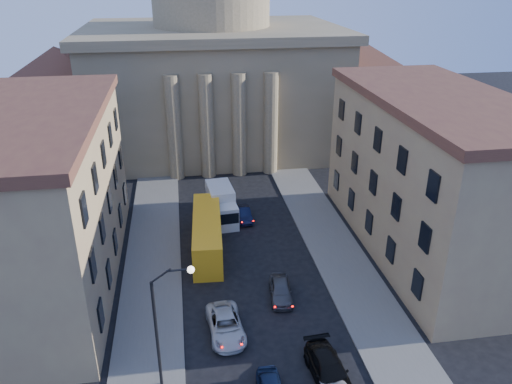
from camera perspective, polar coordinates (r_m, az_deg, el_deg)
sidewalk_left at (r=42.59m, az=-11.88°, el=-11.35°), size 5.00×60.00×0.15m
sidewalk_right at (r=44.64m, az=10.72°, el=-9.39°), size 5.00×60.00×0.15m
church at (r=73.43m, az=-4.88°, el=14.38°), size 68.02×28.76×36.60m
building_left at (r=43.90m, az=-23.66°, el=-0.79°), size 11.60×26.60×14.70m
building_right at (r=47.81m, az=19.52°, el=1.91°), size 11.60×26.60×14.70m
street_lamp at (r=31.38m, az=-10.46°, el=-14.07°), size 2.62×0.44×8.83m
car_left_mid at (r=37.67m, az=-3.49°, el=-14.95°), size 2.78×5.44×1.47m
car_right_mid at (r=34.53m, az=8.34°, el=-19.54°), size 2.54×5.52×1.56m
car_right_far at (r=41.09m, az=2.83°, el=-11.13°), size 2.19×4.44×1.46m
car_right_distant at (r=52.83m, az=-1.40°, el=-2.54°), size 1.53×3.94×1.28m
city_bus at (r=47.29m, az=-5.60°, el=-4.64°), size 3.27×11.47×3.20m
box_truck at (r=52.66m, az=-3.93°, el=-1.49°), size 2.99×6.45×3.44m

